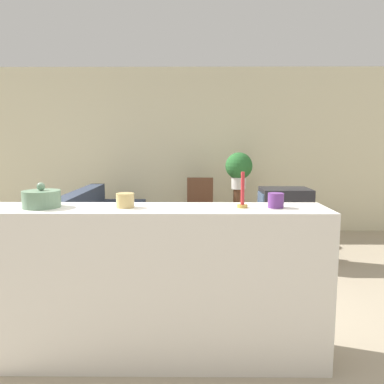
{
  "coord_description": "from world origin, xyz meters",
  "views": [
    {
      "loc": [
        0.29,
        -2.83,
        1.48
      ],
      "look_at": [
        0.25,
        1.97,
        0.85
      ],
      "focal_mm": 35.0,
      "sensor_mm": 36.0,
      "label": 1
    }
  ],
  "objects_px": {
    "wooden_chair": "(200,207)",
    "potted_plant": "(239,168)",
    "couch": "(100,235)",
    "television": "(284,209)",
    "decorative_bowl": "(42,199)"
  },
  "relations": [
    {
      "from": "wooden_chair",
      "to": "potted_plant",
      "type": "distance_m",
      "value": 0.83
    },
    {
      "from": "couch",
      "to": "wooden_chair",
      "type": "relative_size",
      "value": 2.16
    },
    {
      "from": "couch",
      "to": "potted_plant",
      "type": "distance_m",
      "value": 2.26
    },
    {
      "from": "television",
      "to": "wooden_chair",
      "type": "relative_size",
      "value": 0.63
    },
    {
      "from": "television",
      "to": "wooden_chair",
      "type": "distance_m",
      "value": 1.46
    },
    {
      "from": "television",
      "to": "decorative_bowl",
      "type": "height_order",
      "value": "decorative_bowl"
    },
    {
      "from": "couch",
      "to": "wooden_chair",
      "type": "height_order",
      "value": "wooden_chair"
    },
    {
      "from": "couch",
      "to": "potted_plant",
      "type": "height_order",
      "value": "potted_plant"
    },
    {
      "from": "television",
      "to": "decorative_bowl",
      "type": "distance_m",
      "value": 3.0
    },
    {
      "from": "couch",
      "to": "television",
      "type": "relative_size",
      "value": 3.46
    },
    {
      "from": "couch",
      "to": "decorative_bowl",
      "type": "bearing_deg",
      "value": -84.63
    },
    {
      "from": "decorative_bowl",
      "to": "couch",
      "type": "bearing_deg",
      "value": 95.37
    },
    {
      "from": "couch",
      "to": "wooden_chair",
      "type": "distance_m",
      "value": 1.58
    },
    {
      "from": "wooden_chair",
      "to": "decorative_bowl",
      "type": "distance_m",
      "value": 3.36
    },
    {
      "from": "potted_plant",
      "to": "television",
      "type": "bearing_deg",
      "value": -68.77
    }
  ]
}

